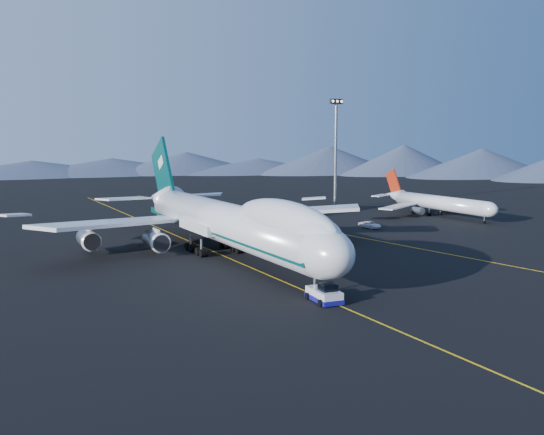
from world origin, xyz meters
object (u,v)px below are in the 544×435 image
service_van (370,225)px  floodlight_mast (336,154)px  pushback_tug (324,296)px  second_jet (436,203)px  boeing_747 (227,222)px

service_van → floodlight_mast: (13.66, 33.63, 14.11)m
pushback_tug → second_jet: bearing=43.7°
pushback_tug → second_jet: (66.91, 52.89, 2.58)m
boeing_747 → pushback_tug: bearing=-91.1°
second_jet → service_van: second_jet is taller
second_jet → floodlight_mast: bearing=129.6°
floodlight_mast → pushback_tug: bearing=-124.7°
second_jet → service_van: (-26.70, -8.77, -2.56)m
floodlight_mast → second_jet: bearing=-62.3°
boeing_747 → pushback_tug: 29.98m
boeing_747 → second_jet: boeing_747 is taller
boeing_747 → second_jet: (66.33, 23.36, -2.52)m
service_van → floodlight_mast: 38.95m
second_jet → floodlight_mast: size_ratio=1.31×
floodlight_mast → service_van: bearing=-112.1°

